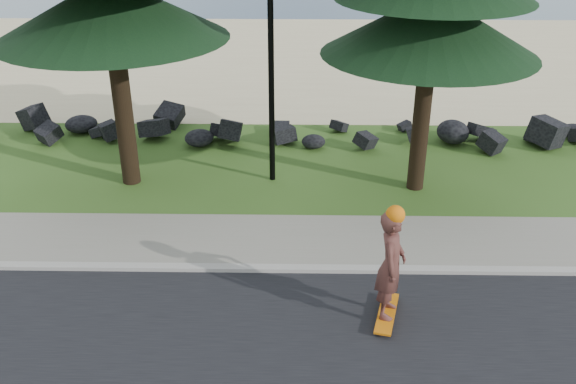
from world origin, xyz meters
name	(u,v)px	position (x,y,z in m)	size (l,w,h in m)	color
ground	(266,246)	(0.00, 0.00, 0.00)	(160.00, 160.00, 0.00)	#34581B
kerb	(264,269)	(0.00, -0.90, 0.05)	(160.00, 0.20, 0.10)	#AAA599
sidewalk	(267,240)	(0.00, 0.20, 0.04)	(160.00, 2.00, 0.08)	gray
beach_sand	(283,58)	(0.00, 14.50, 0.01)	(160.00, 15.00, 0.01)	beige
seawall_boulders	(276,142)	(0.00, 5.60, 0.00)	(60.00, 2.40, 1.10)	black
lamp_post	(270,11)	(0.00, 3.20, 4.13)	(0.25, 0.14, 8.14)	black
skateboarder	(391,265)	(2.20, -2.33, 1.10)	(0.63, 1.21, 2.20)	orange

